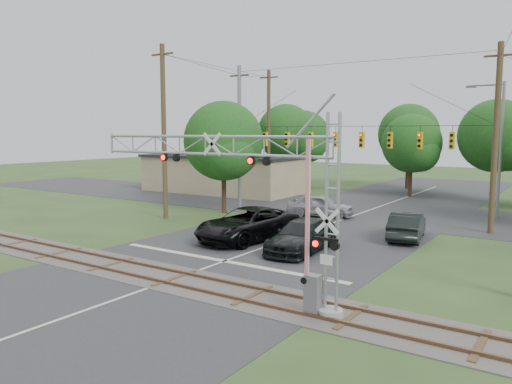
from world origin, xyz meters
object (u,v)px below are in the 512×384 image
Objects in this scene: traffic_signal_span at (360,139)px; sedan_silver at (320,205)px; streetlight at (498,143)px; pickup_black at (248,224)px; commercial_building at (225,173)px; crossing_gantry at (250,185)px; car_dark at (302,236)px.

traffic_signal_span is 5.67m from sedan_silver.
streetlight reaches higher than sedan_silver.
pickup_black reaches higher than sedan_silver.
commercial_building is at bearing 138.43° from pickup_black.
crossing_gantry is 2.29× the size of sedan_silver.
crossing_gantry reaches higher than commercial_building.
pickup_black is (-5.92, 8.43, -3.35)m from crossing_gantry.
pickup_black is at bearing 169.96° from sedan_silver.
commercial_building is at bearing 174.39° from streetlight.
streetlight reaches higher than commercial_building.
commercial_building is (-15.37, 8.52, 1.10)m from sedan_silver.
sedan_silver is at bearing 98.88° from pickup_black.
crossing_gantry is 19.36m from sedan_silver.
commercial_building is 26.55m from streetlight.
crossing_gantry is 2.00× the size of car_dark.
pickup_black is (-2.66, -9.92, -4.79)m from traffic_signal_span.
traffic_signal_span reaches higher than crossing_gantry.
car_dark is 27.05m from commercial_building.
car_dark is at bearing -44.93° from commercial_building.
pickup_black is 0.70× the size of streetlight.
pickup_black is 1.21× the size of car_dark.
car_dark is 18.17m from streetlight.
crossing_gantry is at bearing -51.95° from commercial_building.
crossing_gantry is 1.65× the size of pickup_black.
traffic_signal_span is at bearing -94.89° from sedan_silver.
crossing_gantry is 1.15× the size of streetlight.
streetlight is (10.83, 5.95, 4.60)m from sedan_silver.
pickup_black is at bearing -104.99° from traffic_signal_span.
streetlight is (4.73, 24.00, 1.14)m from crossing_gantry.
car_dark is at bearing 104.69° from crossing_gantry.
streetlight is at bearing 63.44° from pickup_black.
streetlight is at bearing 63.32° from car_dark.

